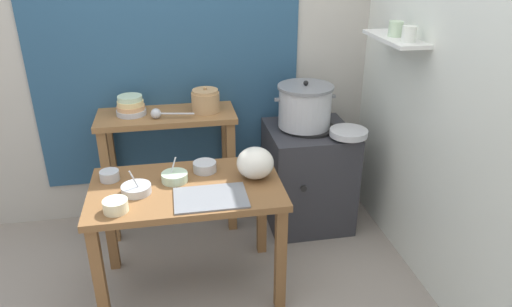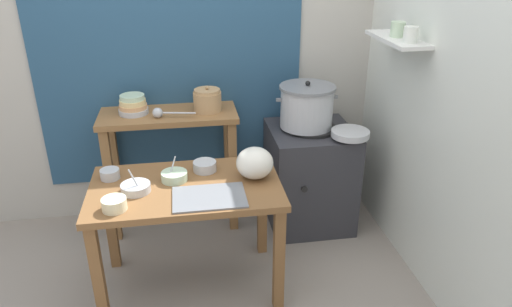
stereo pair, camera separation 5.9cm
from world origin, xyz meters
The scene contains 18 objects.
ground_plane centered at (0.00, 0.00, 0.00)m, with size 9.00×9.00×0.00m, color gray.
wall_back centered at (0.08, 1.10, 1.30)m, with size 4.40×0.12×2.60m.
wall_right centered at (1.40, 0.20, 1.30)m, with size 0.30×3.20×2.60m.
prep_table centered at (-0.09, 0.08, 0.61)m, with size 1.10×0.66×0.72m.
back_shelf_table centered at (-0.19, 0.83, 0.68)m, with size 0.96×0.40×0.90m.
stove_block centered at (0.83, 0.70, 0.38)m, with size 0.60×0.61×0.78m.
steamer_pot centered at (0.79, 0.72, 0.93)m, with size 0.44×0.40×0.34m.
clay_pot centered at (0.09, 0.83, 0.98)m, with size 0.20×0.20×0.18m.
bowl_stack_enamel centered at (-0.42, 0.85, 0.96)m, with size 0.20×0.20×0.14m.
ladle centered at (-0.24, 0.74, 0.94)m, with size 0.29×0.09×0.07m.
serving_tray centered at (0.03, -0.09, 0.72)m, with size 0.40×0.28×0.01m, color slate.
plastic_bag centered at (0.32, 0.11, 0.81)m, with size 0.22×0.22×0.19m, color silver.
wide_pan centered at (1.04, 0.49, 0.80)m, with size 0.26×0.26×0.04m, color #B7BABF.
prep_bowl_0 centered at (0.03, 0.25, 0.75)m, with size 0.14×0.14×0.06m.
prep_bowl_1 centered at (-0.47, -0.13, 0.76)m, with size 0.13×0.13×0.07m.
prep_bowl_2 centered at (-0.16, 0.15, 0.75)m, with size 0.15×0.15×0.14m.
prep_bowl_3 centered at (-0.53, 0.23, 0.75)m, with size 0.11×0.11×0.06m.
prep_bowl_4 centered at (-0.37, 0.05, 0.75)m, with size 0.17×0.17×0.15m.
Camera 2 is at (-0.07, -2.34, 2.02)m, focal length 33.04 mm.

